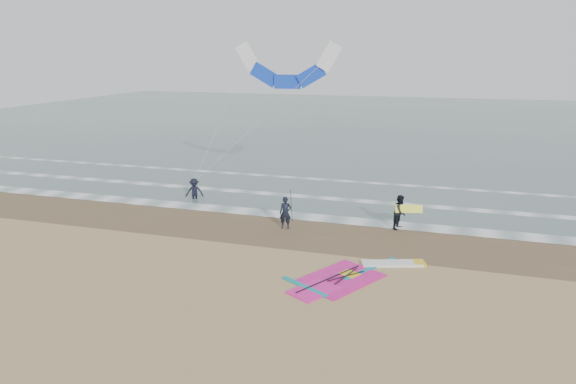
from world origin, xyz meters
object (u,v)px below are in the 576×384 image
(windsurf_rig, at_px, (356,275))
(person_wading, at_px, (194,186))
(person_walking, at_px, (400,212))
(person_standing, at_px, (285,213))
(surf_kite, at_px, (287,69))

(windsurf_rig, distance_m, person_wading, 13.46)
(person_walking, distance_m, person_wading, 12.13)
(windsurf_rig, distance_m, person_standing, 6.23)
(windsurf_rig, bearing_deg, person_wading, 143.83)
(windsurf_rig, bearing_deg, person_standing, 133.00)
(windsurf_rig, height_order, person_walking, person_walking)
(person_standing, distance_m, person_walking, 5.60)
(person_standing, xyz_separation_m, surf_kite, (-1.76, 6.12, 6.62))
(person_walking, xyz_separation_m, person_wading, (-12.00, 1.81, -0.04))
(windsurf_rig, xyz_separation_m, person_walking, (1.15, 6.12, 0.81))
(person_standing, xyz_separation_m, person_walking, (5.37, 1.59, 0.05))
(windsurf_rig, distance_m, person_walking, 6.28)
(person_walking, bearing_deg, person_wading, 102.86)
(person_wading, xyz_separation_m, surf_kite, (4.87, 2.72, 6.61))
(windsurf_rig, height_order, person_wading, person_wading)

